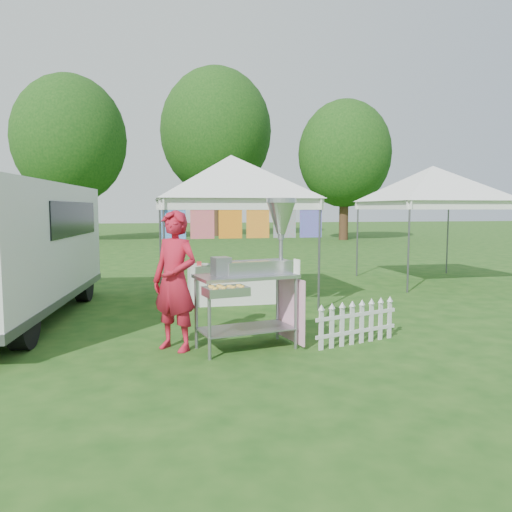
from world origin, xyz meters
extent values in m
plane|color=#1C4814|center=(0.00, 0.00, 0.00)|extent=(120.00, 120.00, 0.00)
cylinder|color=#59595E|center=(-1.42, 2.08, 1.05)|extent=(0.04, 0.04, 2.10)
cylinder|color=#59595E|center=(1.42, 2.08, 1.05)|extent=(0.04, 0.04, 2.10)
cylinder|color=#59595E|center=(-1.42, 4.92, 1.05)|extent=(0.04, 0.04, 2.10)
cylinder|color=#59595E|center=(1.42, 4.92, 1.05)|extent=(0.04, 0.04, 2.10)
cube|color=white|center=(0.00, 2.08, 2.00)|extent=(3.00, 0.03, 0.22)
cube|color=white|center=(0.00, 4.92, 2.00)|extent=(3.00, 0.03, 0.22)
pyramid|color=white|center=(0.00, 3.50, 3.00)|extent=(4.24, 4.24, 0.90)
cylinder|color=#59595E|center=(0.00, 2.08, 2.08)|extent=(3.00, 0.03, 0.03)
cube|color=blue|center=(-1.25, 2.08, 1.73)|extent=(0.42, 0.01, 0.70)
cube|color=#D91BA0|center=(-0.75, 2.08, 1.73)|extent=(0.42, 0.01, 0.70)
cube|color=#F1511A|center=(-0.25, 2.08, 1.73)|extent=(0.42, 0.01, 0.70)
cube|color=red|center=(0.25, 2.08, 1.73)|extent=(0.42, 0.01, 0.70)
cube|color=#36CCB7|center=(0.75, 2.08, 1.73)|extent=(0.42, 0.01, 0.70)
cube|color=purple|center=(1.25, 2.08, 1.73)|extent=(0.42, 0.01, 0.70)
cylinder|color=#59595E|center=(4.08, 3.58, 1.05)|extent=(0.04, 0.04, 2.10)
cylinder|color=#59595E|center=(4.08, 6.42, 1.05)|extent=(0.04, 0.04, 2.10)
cylinder|color=#59595E|center=(6.92, 6.42, 1.05)|extent=(0.04, 0.04, 2.10)
cube|color=white|center=(5.50, 3.58, 2.00)|extent=(3.00, 0.03, 0.22)
cube|color=white|center=(5.50, 6.42, 2.00)|extent=(3.00, 0.03, 0.22)
pyramid|color=white|center=(5.50, 5.00, 3.00)|extent=(4.24, 4.24, 0.90)
cylinder|color=#59595E|center=(5.50, 3.58, 2.08)|extent=(3.00, 0.03, 0.03)
cylinder|color=#3C2916|center=(-6.00, 24.00, 1.98)|extent=(0.56, 0.56, 3.96)
ellipsoid|color=#2E5C19|center=(-6.00, 24.00, 5.85)|extent=(6.40, 6.40, 7.36)
cylinder|color=#3C2916|center=(3.00, 28.00, 2.42)|extent=(0.56, 0.56, 4.84)
ellipsoid|color=#2E5C19|center=(3.00, 28.00, 7.15)|extent=(7.60, 7.60, 8.74)
cylinder|color=#3C2916|center=(10.00, 22.00, 1.76)|extent=(0.56, 0.56, 3.52)
ellipsoid|color=#2E5C19|center=(10.00, 22.00, 5.20)|extent=(5.60, 5.60, 6.44)
cylinder|color=gray|center=(-0.95, -0.54, 0.50)|extent=(0.05, 0.05, 1.00)
cylinder|color=gray|center=(0.26, -0.29, 0.50)|extent=(0.05, 0.05, 1.00)
cylinder|color=gray|center=(-1.06, 0.02, 0.50)|extent=(0.05, 0.05, 1.00)
cylinder|color=gray|center=(0.15, 0.27, 0.50)|extent=(0.05, 0.05, 1.00)
cube|color=gray|center=(-0.40, -0.13, 0.28)|extent=(1.37, 0.87, 0.02)
cube|color=#B7B7BC|center=(-0.40, -0.13, 1.00)|extent=(1.44, 0.92, 0.04)
cube|color=#B7B7BC|center=(-0.22, -0.04, 1.11)|extent=(0.98, 0.46, 0.17)
cube|color=gray|center=(-0.74, -0.15, 1.15)|extent=(0.27, 0.28, 0.24)
cylinder|color=gray|center=(0.13, 0.03, 1.50)|extent=(0.07, 0.07, 1.00)
cone|color=#B7B7BC|center=(0.13, 0.03, 1.78)|extent=(0.47, 0.47, 0.45)
cylinder|color=#B7B7BC|center=(0.13, 0.03, 2.03)|extent=(0.50, 0.50, 0.07)
cube|color=#B7B7BC|center=(-0.75, -0.64, 0.89)|extent=(0.59, 0.43, 0.11)
cube|color=#EFA1C3|center=(0.26, 0.00, 0.50)|extent=(0.19, 0.82, 0.90)
cube|color=white|center=(0.26, -0.32, 1.13)|extent=(0.05, 0.16, 0.20)
imported|color=#B3162B|center=(-1.35, 0.02, 0.94)|extent=(0.82, 0.80, 1.89)
cube|color=#59595E|center=(-4.16, 2.35, 0.39)|extent=(2.81, 5.82, 0.13)
cube|color=silver|center=(-3.92, 4.73, 0.89)|extent=(2.18, 0.99, 1.00)
cube|color=black|center=(-2.98, 2.90, 1.72)|extent=(0.34, 3.05, 0.61)
cube|color=black|center=(-3.88, 5.14, 1.72)|extent=(1.89, 0.23, 0.61)
cylinder|color=black|center=(-3.37, 0.48, 0.38)|extent=(0.32, 0.78, 0.76)
cylinder|color=black|center=(-3.01, 4.02, 0.38)|extent=(0.32, 0.78, 0.76)
cube|color=silver|center=(0.58, -0.43, 0.28)|extent=(0.07, 0.04, 0.56)
cube|color=silver|center=(0.75, -0.37, 0.28)|extent=(0.07, 0.04, 0.56)
cube|color=silver|center=(0.92, -0.32, 0.28)|extent=(0.07, 0.04, 0.56)
cube|color=silver|center=(1.09, -0.26, 0.28)|extent=(0.07, 0.04, 0.56)
cube|color=silver|center=(1.26, -0.21, 0.28)|extent=(0.07, 0.04, 0.56)
cube|color=silver|center=(1.43, -0.15, 0.28)|extent=(0.07, 0.04, 0.56)
cube|color=silver|center=(1.60, -0.10, 0.28)|extent=(0.07, 0.04, 0.56)
cube|color=silver|center=(1.78, -0.04, 0.28)|extent=(0.07, 0.04, 0.56)
cube|color=silver|center=(1.18, -0.23, 0.18)|extent=(1.38, 0.46, 0.05)
cube|color=silver|center=(1.18, -0.23, 0.42)|extent=(1.38, 0.46, 0.05)
cube|color=white|center=(-0.01, 3.20, 0.39)|extent=(1.80, 0.70, 0.79)
camera|label=1|loc=(-1.68, -6.69, 1.92)|focal=35.00mm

